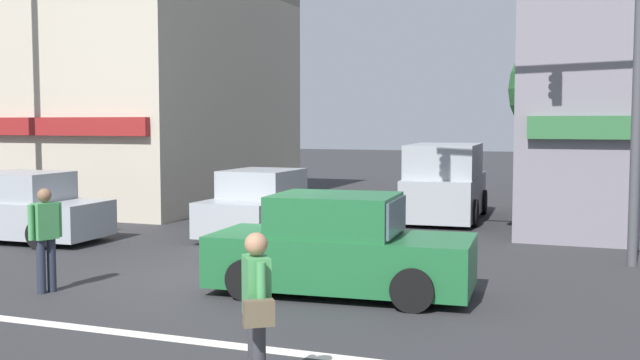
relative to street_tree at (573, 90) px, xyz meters
The scene contains 11 objects.
ground_plane 9.68m from the street_tree, 126.68° to the right, with size 120.00×120.00×0.00m, color #2B2B2D.
lane_marking_stripe 12.52m from the street_tree, 116.67° to the right, with size 9.00×0.24×0.01m, color silver.
building_left_block 16.28m from the street_tree, 169.16° to the left, with size 11.54×9.95×7.35m.
street_tree is the anchor object (origin of this frame).
traffic_light_mast 3.65m from the street_tree, 90.72° to the right, with size 4.89×0.33×6.20m.
sedan_crossing_leftbound 13.18m from the street_tree, 156.07° to the right, with size 4.16×2.00×1.58m.
sedan_crossing_rightbound 7.83m from the street_tree, 160.80° to the right, with size 1.90×4.11×1.58m.
sedan_crossing_center 8.72m from the street_tree, 112.37° to the right, with size 4.22×2.12×1.58m.
van_parked_curbside 4.67m from the street_tree, 149.45° to the left, with size 2.27×4.71×2.11m.
pedestrian_foreground_with_bag 12.84m from the street_tree, 100.69° to the right, with size 0.50×0.65×1.67m.
pedestrian_mid_crossing 12.20m from the street_tree, 129.22° to the right, with size 0.33×0.54×1.67m.
Camera 1 is at (6.10, -11.44, 2.71)m, focal length 42.00 mm.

